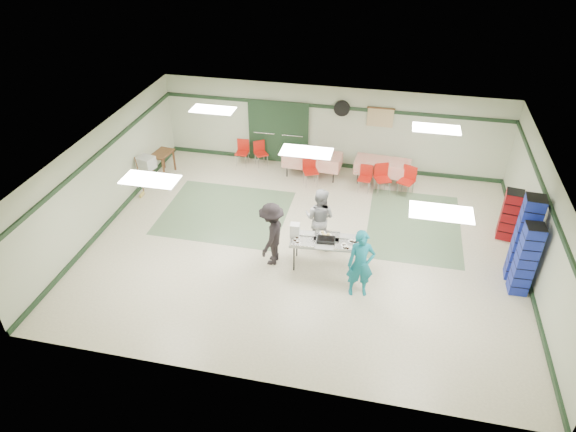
% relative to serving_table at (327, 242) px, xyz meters
% --- Properties ---
extents(floor, '(11.00, 11.00, 0.00)m').
position_rel_serving_table_xyz_m(floor, '(-0.69, 0.77, -0.71)').
color(floor, beige).
rests_on(floor, ground).
extents(ceiling, '(11.00, 11.00, 0.00)m').
position_rel_serving_table_xyz_m(ceiling, '(-0.69, 0.77, 1.99)').
color(ceiling, silver).
rests_on(ceiling, wall_back).
extents(wall_back, '(11.00, 0.00, 11.00)m').
position_rel_serving_table_xyz_m(wall_back, '(-0.69, 5.27, 0.64)').
color(wall_back, beige).
rests_on(wall_back, floor).
extents(wall_front, '(11.00, 0.00, 11.00)m').
position_rel_serving_table_xyz_m(wall_front, '(-0.69, -3.73, 0.64)').
color(wall_front, beige).
rests_on(wall_front, floor).
extents(wall_left, '(0.00, 9.00, 9.00)m').
position_rel_serving_table_xyz_m(wall_left, '(-6.19, 0.77, 0.64)').
color(wall_left, beige).
rests_on(wall_left, floor).
extents(wall_right, '(0.00, 9.00, 9.00)m').
position_rel_serving_table_xyz_m(wall_right, '(4.81, 0.77, 0.64)').
color(wall_right, beige).
rests_on(wall_right, floor).
extents(trim_back, '(11.00, 0.06, 0.10)m').
position_rel_serving_table_xyz_m(trim_back, '(-0.69, 5.24, 1.34)').
color(trim_back, '#1B321D').
rests_on(trim_back, wall_back).
extents(baseboard_back, '(11.00, 0.06, 0.12)m').
position_rel_serving_table_xyz_m(baseboard_back, '(-0.69, 5.24, -0.65)').
color(baseboard_back, '#1B321D').
rests_on(baseboard_back, floor).
extents(trim_left, '(0.06, 9.00, 0.10)m').
position_rel_serving_table_xyz_m(trim_left, '(-6.16, 0.77, 1.34)').
color(trim_left, '#1B321D').
rests_on(trim_left, wall_back).
extents(baseboard_left, '(0.06, 9.00, 0.12)m').
position_rel_serving_table_xyz_m(baseboard_left, '(-6.16, 0.77, -0.65)').
color(baseboard_left, '#1B321D').
rests_on(baseboard_left, floor).
extents(trim_right, '(0.06, 9.00, 0.10)m').
position_rel_serving_table_xyz_m(trim_right, '(4.78, 0.77, 1.34)').
color(trim_right, '#1B321D').
rests_on(trim_right, wall_back).
extents(baseboard_right, '(0.06, 9.00, 0.12)m').
position_rel_serving_table_xyz_m(baseboard_right, '(4.78, 0.77, -0.65)').
color(baseboard_right, '#1B321D').
rests_on(baseboard_right, floor).
extents(green_patch_a, '(3.50, 3.00, 0.01)m').
position_rel_serving_table_xyz_m(green_patch_a, '(-3.19, 1.77, -0.71)').
color(green_patch_a, '#5D7857').
rests_on(green_patch_a, floor).
extents(green_patch_b, '(2.50, 3.50, 0.01)m').
position_rel_serving_table_xyz_m(green_patch_b, '(2.11, 2.27, -0.71)').
color(green_patch_b, '#5D7857').
rests_on(green_patch_b, floor).
extents(double_door_left, '(0.90, 0.06, 2.10)m').
position_rel_serving_table_xyz_m(double_door_left, '(-2.89, 5.21, 0.34)').
color(double_door_left, '#949694').
rests_on(double_door_left, floor).
extents(double_door_right, '(0.90, 0.06, 2.10)m').
position_rel_serving_table_xyz_m(double_door_right, '(-1.94, 5.21, 0.34)').
color(double_door_right, '#949694').
rests_on(double_door_right, floor).
extents(door_frame, '(2.00, 0.03, 2.15)m').
position_rel_serving_table_xyz_m(door_frame, '(-2.42, 5.19, 0.34)').
color(door_frame, '#1B321D').
rests_on(door_frame, floor).
extents(wall_fan, '(0.50, 0.10, 0.50)m').
position_rel_serving_table_xyz_m(wall_fan, '(-0.39, 5.21, 1.34)').
color(wall_fan, black).
rests_on(wall_fan, wall_back).
extents(scroll_banner, '(0.80, 0.02, 0.60)m').
position_rel_serving_table_xyz_m(scroll_banner, '(0.81, 5.21, 1.14)').
color(scroll_banner, tan).
rests_on(scroll_banner, wall_back).
extents(serving_table, '(1.82, 0.85, 0.76)m').
position_rel_serving_table_xyz_m(serving_table, '(0.00, 0.00, 0.00)').
color(serving_table, '#A5A5A0').
rests_on(serving_table, floor).
extents(sheet_tray_right, '(0.65, 0.51, 0.02)m').
position_rel_serving_table_xyz_m(sheet_tray_right, '(0.49, -0.08, 0.06)').
color(sheet_tray_right, silver).
rests_on(sheet_tray_right, serving_table).
extents(sheet_tray_mid, '(0.64, 0.50, 0.02)m').
position_rel_serving_table_xyz_m(sheet_tray_mid, '(-0.03, 0.13, 0.06)').
color(sheet_tray_mid, silver).
rests_on(sheet_tray_mid, serving_table).
extents(sheet_tray_left, '(0.62, 0.49, 0.02)m').
position_rel_serving_table_xyz_m(sheet_tray_left, '(-0.54, -0.17, 0.06)').
color(sheet_tray_left, silver).
rests_on(sheet_tray_left, serving_table).
extents(baking_pan, '(0.45, 0.30, 0.08)m').
position_rel_serving_table_xyz_m(baking_pan, '(-0.02, -0.03, 0.09)').
color(baking_pan, black).
rests_on(baking_pan, serving_table).
extents(foam_box_stack, '(0.24, 0.22, 0.36)m').
position_rel_serving_table_xyz_m(foam_box_stack, '(-0.79, 0.01, 0.22)').
color(foam_box_stack, white).
rests_on(foam_box_stack, serving_table).
extents(volunteer_teal, '(0.69, 0.54, 1.69)m').
position_rel_serving_table_xyz_m(volunteer_teal, '(0.88, -0.83, 0.13)').
color(volunteer_teal, '#137185').
rests_on(volunteer_teal, floor).
extents(volunteer_grey, '(0.93, 0.80, 1.66)m').
position_rel_serving_table_xyz_m(volunteer_grey, '(-0.32, 0.81, 0.12)').
color(volunteer_grey, gray).
rests_on(volunteer_grey, floor).
extents(volunteer_dark, '(0.70, 1.12, 1.67)m').
position_rel_serving_table_xyz_m(volunteer_dark, '(-1.34, -0.12, 0.12)').
color(volunteer_dark, black).
rests_on(volunteer_dark, floor).
extents(dining_table_a, '(1.72, 0.86, 0.77)m').
position_rel_serving_table_xyz_m(dining_table_a, '(1.05, 4.47, -0.14)').
color(dining_table_a, red).
rests_on(dining_table_a, floor).
extents(dining_table_b, '(1.84, 0.90, 0.77)m').
position_rel_serving_table_xyz_m(dining_table_b, '(-1.15, 4.47, -0.14)').
color(dining_table_b, red).
rests_on(dining_table_b, floor).
extents(chair_a, '(0.56, 0.56, 0.92)m').
position_rel_serving_table_xyz_m(chair_a, '(1.07, 3.91, -0.15)').
color(chair_a, red).
rests_on(chair_a, floor).
extents(chair_b, '(0.43, 0.43, 0.82)m').
position_rel_serving_table_xyz_m(chair_b, '(0.59, 3.90, -0.21)').
color(chair_b, red).
rests_on(chair_b, floor).
extents(chair_c, '(0.57, 0.57, 0.92)m').
position_rel_serving_table_xyz_m(chair_c, '(1.84, 3.90, -0.15)').
color(chair_c, red).
rests_on(chair_c, floor).
extents(chair_d, '(0.57, 0.57, 0.94)m').
position_rel_serving_table_xyz_m(chair_d, '(-1.12, 3.91, -0.14)').
color(chair_d, red).
rests_on(chair_d, floor).
extents(chair_loose_a, '(0.54, 0.54, 0.83)m').
position_rel_serving_table_xyz_m(chair_loose_a, '(-2.96, 4.83, -0.21)').
color(chair_loose_a, red).
rests_on(chair_loose_a, floor).
extents(chair_loose_b, '(0.40, 0.40, 0.86)m').
position_rel_serving_table_xyz_m(chair_loose_b, '(-3.53, 4.76, -0.19)').
color(chair_loose_b, red).
rests_on(chair_loose_b, floor).
extents(crate_stack_blue_a, '(0.41, 0.41, 1.84)m').
position_rel_serving_table_xyz_m(crate_stack_blue_a, '(4.46, 0.02, 0.21)').
color(crate_stack_blue_a, '#1A32A0').
rests_on(crate_stack_blue_a, floor).
extents(crate_stack_red, '(0.49, 0.49, 1.40)m').
position_rel_serving_table_xyz_m(crate_stack_red, '(4.46, 2.22, -0.02)').
color(crate_stack_red, maroon).
rests_on(crate_stack_red, floor).
extents(crate_stack_blue_b, '(0.46, 0.46, 2.23)m').
position_rel_serving_table_xyz_m(crate_stack_blue_b, '(4.46, 0.55, 0.40)').
color(crate_stack_blue_b, '#1A32A0').
rests_on(crate_stack_blue_b, floor).
extents(printer_table, '(0.61, 0.85, 0.74)m').
position_rel_serving_table_xyz_m(printer_table, '(-5.84, 3.57, -0.09)').
color(printer_table, brown).
rests_on(printer_table, floor).
extents(office_printer, '(0.56, 0.52, 0.37)m').
position_rel_serving_table_xyz_m(office_printer, '(-5.84, 2.49, 0.22)').
color(office_printer, '#AAA9A6').
rests_on(office_printer, printer_table).
extents(broom, '(0.05, 0.21, 1.30)m').
position_rel_serving_table_xyz_m(broom, '(-5.92, 2.14, -0.03)').
color(broom, brown).
rests_on(broom, floor).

